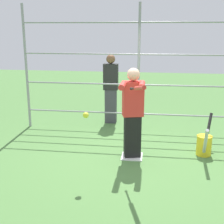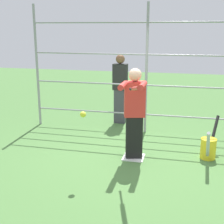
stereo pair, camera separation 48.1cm
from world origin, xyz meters
The scene contains 8 objects.
ground_plane centered at (0.00, 0.00, 0.00)m, with size 24.00×24.00×0.00m, color #4C7A3D.
home_plate centered at (0.00, 0.00, 0.01)m, with size 0.40×0.40×0.02m.
fence_backstop centered at (0.00, -1.60, 1.48)m, with size 5.50×0.06×2.96m.
batter centered at (0.00, 0.02, 0.93)m, with size 0.43×0.66×1.72m.
baseball_bat_swinging centered at (-0.15, 0.91, 1.53)m, with size 0.30×0.78×0.22m.
softball_in_flight centered at (0.67, 0.97, 1.08)m, with size 0.10×0.10×0.10m.
bat_bucket centered at (-1.38, -0.30, 0.23)m, with size 0.37×1.23×0.73m.
bystander_behind_fence centered at (0.74, -2.20, 0.92)m, with size 0.37×0.23×1.77m.
Camera 2 is at (-0.88, 5.50, 2.41)m, focal length 50.00 mm.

